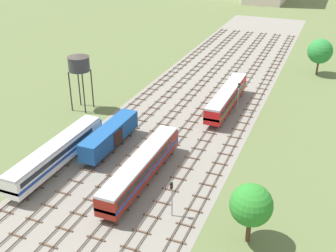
# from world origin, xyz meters

# --- Properties ---
(ground_plane) EXTENTS (480.00, 480.00, 0.00)m
(ground_plane) POSITION_xyz_m (0.00, 56.00, 0.00)
(ground_plane) COLOR #5B6B3D
(ballast_bed) EXTENTS (25.53, 176.00, 0.01)m
(ballast_bed) POSITION_xyz_m (0.00, 56.00, 0.00)
(ballast_bed) COLOR gray
(ballast_bed) RESTS_ON ground
(track_far_left) EXTENTS (2.40, 126.00, 0.29)m
(track_far_left) POSITION_xyz_m (-10.76, 57.00, 0.14)
(track_far_left) COLOR #47382D
(track_far_left) RESTS_ON ground
(track_left) EXTENTS (2.40, 126.00, 0.29)m
(track_left) POSITION_xyz_m (-6.46, 57.00, 0.14)
(track_left) COLOR #47382D
(track_left) RESTS_ON ground
(track_centre_left) EXTENTS (2.40, 126.00, 0.29)m
(track_centre_left) POSITION_xyz_m (-2.15, 57.00, 0.14)
(track_centre_left) COLOR #47382D
(track_centre_left) RESTS_ON ground
(track_centre) EXTENTS (2.40, 126.00, 0.29)m
(track_centre) POSITION_xyz_m (2.15, 57.00, 0.14)
(track_centre) COLOR #47382D
(track_centre) RESTS_ON ground
(track_centre_right) EXTENTS (2.40, 126.00, 0.29)m
(track_centre_right) POSITION_xyz_m (6.46, 57.00, 0.14)
(track_centre_right) COLOR #47382D
(track_centre_right) RESTS_ON ground
(track_right) EXTENTS (2.40, 126.00, 0.29)m
(track_right) POSITION_xyz_m (10.76, 57.00, 0.14)
(track_right) COLOR #47382D
(track_right) RESTS_ON ground
(diesel_railcar_far_left_nearest) EXTENTS (2.96, 20.50, 3.80)m
(diesel_railcar_far_left_nearest) POSITION_xyz_m (-10.76, 27.59, 2.60)
(diesel_railcar_far_left_nearest) COLOR white
(diesel_railcar_far_left_nearest) RESTS_ON ground
(diesel_railcar_centre_near) EXTENTS (2.96, 20.50, 3.80)m
(diesel_railcar_centre_near) POSITION_xyz_m (2.15, 28.73, 2.60)
(diesel_railcar_centre_near) COLOR maroon
(diesel_railcar_centre_near) RESTS_ON ground
(freight_boxcar_left_mid) EXTENTS (2.87, 14.00, 3.60)m
(freight_boxcar_left_mid) POSITION_xyz_m (-6.45, 35.50, 2.45)
(freight_boxcar_left_mid) COLOR #194C8C
(freight_boxcar_left_mid) RESTS_ON ground
(diesel_railcar_centre_right_midfar) EXTENTS (2.96, 20.50, 3.80)m
(diesel_railcar_centre_right_midfar) POSITION_xyz_m (6.46, 57.15, 2.60)
(diesel_railcar_centre_right_midfar) COLOR red
(diesel_railcar_centre_right_midfar) RESTS_ON ground
(water_tower) EXTENTS (4.06, 4.06, 10.80)m
(water_tower) POSITION_xyz_m (-18.97, 47.17, 9.05)
(water_tower) COLOR #2D2826
(water_tower) RESTS_ON ground
(signal_post_nearest) EXTENTS (0.28, 0.47, 5.01)m
(signal_post_nearest) POSITION_xyz_m (8.61, 23.59, 3.21)
(signal_post_nearest) COLOR gray
(signal_post_nearest) RESTS_ON ground
(signal_post_near) EXTENTS (0.28, 0.47, 5.80)m
(signal_post_near) POSITION_xyz_m (8.61, 56.99, 3.66)
(signal_post_near) COLOR gray
(signal_post_near) RESTS_ON ground
(lineside_tree_0) EXTENTS (5.64, 5.64, 8.38)m
(lineside_tree_0) POSITION_xyz_m (20.81, 84.72, 5.55)
(lineside_tree_0) COLOR #4C331E
(lineside_tree_0) RESTS_ON ground
(lineside_tree_1) EXTENTS (4.76, 4.76, 7.37)m
(lineside_tree_1) POSITION_xyz_m (18.17, 22.69, 4.96)
(lineside_tree_1) COLOR #4C331E
(lineside_tree_1) RESTS_ON ground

